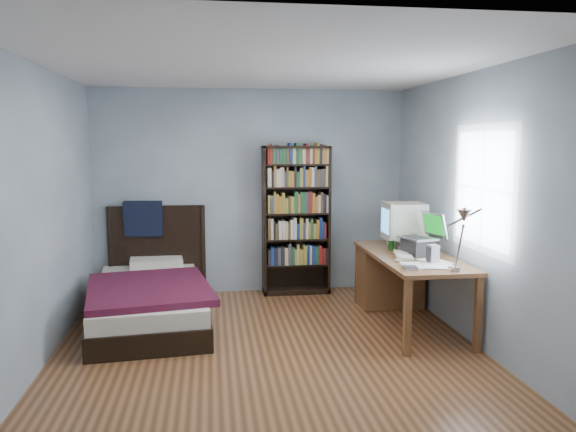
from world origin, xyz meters
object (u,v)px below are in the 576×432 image
object	(u,v)px
desk_lamp	(463,222)
bookshelf	(296,220)
keyboard	(403,255)
bed	(150,295)
laptop	(420,243)
speaker	(433,254)
crt_monitor	(403,221)
desk	(395,273)
soda_can	(391,245)

from	to	relation	value
desk_lamp	bookshelf	world-z (taller)	bookshelf
keyboard	bed	distance (m)	2.67
laptop	desk_lamp	distance (m)	1.18
laptop	desk_lamp	bearing A→B (deg)	-93.93
laptop	keyboard	xyz separation A→B (m)	(-0.20, -0.08, -0.10)
bed	bookshelf	bearing A→B (deg)	25.77
keyboard	speaker	world-z (taller)	speaker
crt_monitor	desk_lamp	distance (m)	1.59
crt_monitor	keyboard	world-z (taller)	crt_monitor
desk	bed	distance (m)	2.66
keyboard	soda_can	size ratio (longest dim) A/B	3.89
laptop	soda_can	bearing A→B (deg)	128.96
laptop	speaker	world-z (taller)	laptop
speaker	crt_monitor	bearing A→B (deg)	81.32
crt_monitor	bed	size ratio (longest dim) A/B	0.21
laptop	bookshelf	world-z (taller)	bookshelf
desk_lamp	keyboard	distance (m)	1.15
keyboard	bed	xyz separation A→B (m)	(-2.54, 0.66, -0.49)
bed	speaker	bearing A→B (deg)	-19.92
desk	laptop	xyz separation A→B (m)	(0.08, -0.50, 0.43)
desk	crt_monitor	distance (m)	0.59
desk	bookshelf	xyz separation A→B (m)	(-0.97, 0.90, 0.49)
crt_monitor	soda_can	world-z (taller)	crt_monitor
desk	laptop	bearing A→B (deg)	-80.65
crt_monitor	bed	bearing A→B (deg)	177.32
laptop	bed	world-z (taller)	bed
crt_monitor	speaker	world-z (taller)	crt_monitor
desk_lamp	desk	bearing A→B (deg)	90.18
laptop	desk_lamp	size ratio (longest dim) A/B	0.70
desk	speaker	world-z (taller)	speaker
laptop	desk_lamp	xyz separation A→B (m)	(-0.08, -1.12, 0.37)
bed	keyboard	bearing A→B (deg)	-14.68
soda_can	crt_monitor	bearing A→B (deg)	45.45
crt_monitor	speaker	bearing A→B (deg)	-90.07
desk	desk_lamp	size ratio (longest dim) A/B	2.85
crt_monitor	keyboard	size ratio (longest dim) A/B	1.17
desk	speaker	size ratio (longest dim) A/B	10.07
crt_monitor	laptop	distance (m)	0.48
desk	soda_can	bearing A→B (deg)	-118.34
keyboard	bookshelf	xyz separation A→B (m)	(-0.85, 1.48, 0.17)
soda_can	speaker	bearing A→B (deg)	-73.78
laptop	bed	bearing A→B (deg)	167.94
desk	soda_can	xyz separation A→B (m)	(-0.13, -0.24, 0.36)
keyboard	soda_can	xyz separation A→B (m)	(-0.01, 0.34, 0.04)
keyboard	speaker	size ratio (longest dim) A/B	2.39
bookshelf	bed	world-z (taller)	bookshelf
crt_monitor	laptop	world-z (taller)	crt_monitor
desk_lamp	bed	bearing A→B (deg)	147.31
speaker	bookshelf	size ratio (longest dim) A/B	0.10
crt_monitor	speaker	distance (m)	0.88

